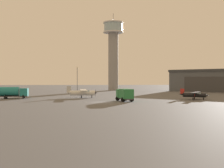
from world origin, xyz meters
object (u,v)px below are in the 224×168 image
at_px(control_tower, 113,48).
at_px(airplane_black, 194,94).
at_px(airplane_white, 82,92).
at_px(truck_fuel_tanker_teal, 14,92).
at_px(truck_box_green, 125,94).
at_px(light_post_west, 77,77).

height_order(control_tower, airplane_black, control_tower).
xyz_separation_m(airplane_white, truck_fuel_tanker_teal, (-17.40, -2.33, 0.22)).
distance_m(airplane_black, airplane_white, 29.11).
bearing_deg(airplane_black, truck_fuel_tanker_teal, -157.92).
height_order(truck_fuel_tanker_teal, truck_box_green, truck_fuel_tanker_teal).
bearing_deg(truck_box_green, light_post_west, 3.79).
bearing_deg(truck_box_green, control_tower, -14.45).
bearing_deg(control_tower, truck_fuel_tanker_teal, -117.62).
relative_size(airplane_black, airplane_white, 0.78).
bearing_deg(light_post_west, airplane_black, -51.22).
xyz_separation_m(airplane_black, airplane_white, (-28.08, 7.65, 0.25)).
bearing_deg(light_post_west, truck_fuel_tanker_teal, -112.27).
xyz_separation_m(control_tower, light_post_west, (-14.92, -21.13, -13.58)).
height_order(truck_fuel_tanker_teal, light_post_west, light_post_west).
distance_m(truck_fuel_tanker_teal, light_post_west, 36.94).
relative_size(airplane_white, light_post_west, 1.10).
bearing_deg(airplane_white, truck_fuel_tanker_teal, -177.92).
relative_size(truck_box_green, light_post_west, 0.66).
bearing_deg(truck_fuel_tanker_teal, truck_box_green, -27.24).
distance_m(airplane_white, truck_fuel_tanker_teal, 17.56).
relative_size(truck_fuel_tanker_teal, truck_box_green, 1.11).
height_order(airplane_black, truck_box_green, truck_box_green).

